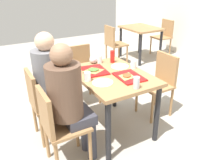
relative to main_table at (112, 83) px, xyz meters
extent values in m
cube|color=#9E998E|center=(0.00, 0.00, -0.65)|extent=(10.00, 10.00, 0.02)
cube|color=#9E7247|center=(0.00, 0.00, 0.09)|extent=(1.04, 0.76, 0.04)
cylinder|color=black|center=(-0.46, -0.32, -0.28)|extent=(0.06, 0.06, 0.72)
cylinder|color=black|center=(0.46, -0.32, -0.28)|extent=(0.06, 0.06, 0.72)
cylinder|color=black|center=(-0.46, 0.32, -0.28)|extent=(0.06, 0.06, 0.72)
cylinder|color=black|center=(0.46, 0.32, -0.28)|extent=(0.06, 0.06, 0.72)
cube|color=#9E7247|center=(-0.26, -0.68, -0.20)|extent=(0.40, 0.40, 0.03)
cube|color=#9E7247|center=(-0.26, -0.86, 0.02)|extent=(0.38, 0.04, 0.40)
cylinder|color=#9E7247|center=(-0.43, -0.51, -0.43)|extent=(0.04, 0.04, 0.43)
cylinder|color=#9E7247|center=(-0.09, -0.51, -0.43)|extent=(0.04, 0.04, 0.43)
cylinder|color=#9E7247|center=(-0.43, -0.85, -0.43)|extent=(0.04, 0.04, 0.43)
cylinder|color=#9E7247|center=(-0.09, -0.85, -0.43)|extent=(0.04, 0.04, 0.43)
cube|color=#9E7247|center=(0.26, -0.68, -0.20)|extent=(0.40, 0.40, 0.03)
cube|color=#9E7247|center=(0.26, -0.86, 0.02)|extent=(0.38, 0.04, 0.40)
cylinder|color=#9E7247|center=(0.09, -0.51, -0.43)|extent=(0.04, 0.04, 0.43)
cylinder|color=#9E7247|center=(0.43, -0.51, -0.43)|extent=(0.04, 0.04, 0.43)
cylinder|color=#9E7247|center=(0.09, -0.85, -0.43)|extent=(0.04, 0.04, 0.43)
cube|color=#9E7247|center=(0.00, 0.68, -0.20)|extent=(0.40, 0.40, 0.03)
cube|color=#9E7247|center=(0.00, 0.86, 0.02)|extent=(0.38, 0.04, 0.40)
cylinder|color=#9E7247|center=(0.17, 0.51, -0.43)|extent=(0.04, 0.04, 0.43)
cylinder|color=#9E7247|center=(-0.17, 0.51, -0.43)|extent=(0.04, 0.04, 0.43)
cylinder|color=#9E7247|center=(0.17, 0.85, -0.43)|extent=(0.04, 0.04, 0.43)
cylinder|color=#9E7247|center=(-0.17, 0.85, -0.43)|extent=(0.04, 0.04, 0.43)
cube|color=#9E7247|center=(-0.82, 0.00, -0.20)|extent=(0.40, 0.40, 0.03)
cube|color=#9E7247|center=(-1.00, 0.00, 0.02)|extent=(0.04, 0.38, 0.40)
cylinder|color=#9E7247|center=(-0.65, 0.17, -0.43)|extent=(0.04, 0.04, 0.43)
cylinder|color=#9E7247|center=(-0.65, -0.17, -0.43)|extent=(0.04, 0.04, 0.43)
cylinder|color=#9E7247|center=(-0.99, 0.17, -0.43)|extent=(0.04, 0.04, 0.43)
cylinder|color=#9E7247|center=(-0.99, -0.17, -0.43)|extent=(0.04, 0.04, 0.43)
cylinder|color=#383842|center=(-0.34, -0.45, -0.41)|extent=(0.10, 0.10, 0.46)
cylinder|color=#383842|center=(-0.18, -0.45, -0.41)|extent=(0.10, 0.10, 0.46)
cube|color=#383842|center=(-0.26, -0.55, -0.13)|extent=(0.32, 0.28, 0.10)
cylinder|color=slate|center=(-0.26, -0.66, 0.18)|extent=(0.32, 0.32, 0.52)
sphere|color=#DBAD89|center=(-0.26, -0.66, 0.53)|extent=(0.20, 0.20, 0.20)
cylinder|color=#383842|center=(0.18, -0.45, -0.41)|extent=(0.10, 0.10, 0.46)
cylinder|color=#383842|center=(0.34, -0.45, -0.41)|extent=(0.10, 0.10, 0.46)
cube|color=#383842|center=(0.26, -0.55, -0.13)|extent=(0.32, 0.28, 0.10)
cylinder|color=brown|center=(0.26, -0.66, 0.18)|extent=(0.32, 0.32, 0.52)
sphere|color=#8C664C|center=(0.26, -0.66, 0.53)|extent=(0.20, 0.20, 0.20)
cube|color=#B21414|center=(-0.18, -0.13, 0.12)|extent=(0.39, 0.30, 0.02)
cube|color=#B21414|center=(0.18, 0.11, 0.12)|extent=(0.38, 0.28, 0.02)
cylinder|color=white|center=(-0.16, 0.21, 0.12)|extent=(0.22, 0.22, 0.01)
cylinder|color=white|center=(0.16, -0.21, 0.12)|extent=(0.22, 0.22, 0.01)
pyramid|color=#C68C47|center=(-0.17, -0.16, 0.13)|extent=(0.21, 0.23, 0.01)
ellipsoid|color=#4C7233|center=(-0.17, -0.16, 0.14)|extent=(0.15, 0.16, 0.01)
pyramid|color=tan|center=(0.17, 0.09, 0.13)|extent=(0.22, 0.22, 0.01)
ellipsoid|color=#B74723|center=(0.17, 0.09, 0.14)|extent=(0.15, 0.15, 0.01)
cylinder|color=white|center=(-0.03, 0.32, 0.16)|extent=(0.07, 0.07, 0.10)
cylinder|color=white|center=(0.03, -0.32, 0.16)|extent=(0.07, 0.07, 0.10)
cylinder|color=white|center=(-0.42, 0.06, 0.16)|extent=(0.07, 0.07, 0.10)
cylinder|color=#B7BCC6|center=(0.44, 0.02, 0.17)|extent=(0.07, 0.07, 0.12)
cylinder|color=red|center=(-0.34, 0.21, 0.19)|extent=(0.06, 0.06, 0.16)
sphere|color=silver|center=(-0.44, -0.02, 0.16)|extent=(0.10, 0.10, 0.10)
cube|color=#9E7247|center=(-2.05, 1.99, 0.09)|extent=(0.90, 0.70, 0.04)
cylinder|color=black|center=(-2.44, 1.70, -0.28)|extent=(0.06, 0.06, 0.72)
cylinder|color=black|center=(-1.66, 1.70, -0.28)|extent=(0.06, 0.06, 0.72)
cylinder|color=black|center=(-2.44, 2.28, -0.28)|extent=(0.06, 0.06, 0.72)
cylinder|color=black|center=(-1.66, 2.28, -0.28)|extent=(0.06, 0.06, 0.72)
cube|color=#9E7247|center=(-2.05, 1.34, -0.20)|extent=(0.40, 0.40, 0.03)
cube|color=#9E7247|center=(-2.05, 1.16, 0.02)|extent=(0.38, 0.04, 0.40)
cylinder|color=#9E7247|center=(-2.22, 1.51, -0.43)|extent=(0.04, 0.04, 0.43)
cylinder|color=#9E7247|center=(-1.88, 1.51, -0.43)|extent=(0.04, 0.04, 0.43)
cylinder|color=#9E7247|center=(-2.22, 1.17, -0.43)|extent=(0.04, 0.04, 0.43)
cylinder|color=#9E7247|center=(-1.88, 1.17, -0.43)|extent=(0.04, 0.04, 0.43)
cube|color=#9E7247|center=(-2.05, 2.64, -0.20)|extent=(0.40, 0.40, 0.03)
cube|color=#9E7247|center=(-2.05, 2.82, 0.02)|extent=(0.38, 0.04, 0.40)
cylinder|color=#9E7247|center=(-1.88, 2.47, -0.43)|extent=(0.04, 0.04, 0.43)
cylinder|color=#9E7247|center=(-2.22, 2.47, -0.43)|extent=(0.04, 0.04, 0.43)
cylinder|color=#9E7247|center=(-1.88, 2.81, -0.43)|extent=(0.04, 0.04, 0.43)
cylinder|color=#9E7247|center=(-2.22, 2.81, -0.43)|extent=(0.04, 0.04, 0.43)
camera|label=1|loc=(2.05, -1.23, 1.11)|focal=35.97mm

